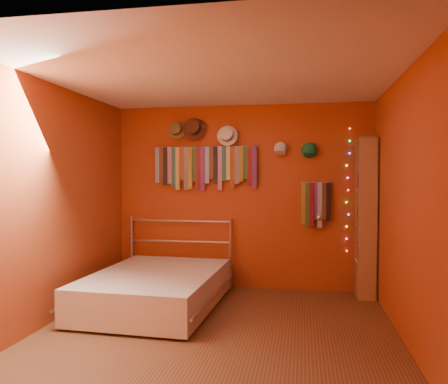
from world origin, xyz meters
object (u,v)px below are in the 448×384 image
Objects in this scene: tie_rack at (204,165)px; reading_lamp at (319,217)px; bed at (156,288)px; bookshelf at (370,217)px.

reading_lamp is (1.54, -0.18, -0.68)m from tie_rack.
bed is at bearing -155.44° from reading_lamp.
tie_rack reaches higher than reading_lamp.
reading_lamp is 0.62m from bookshelf.
tie_rack reaches higher than bed.
bookshelf is (0.62, 0.03, 0.01)m from reading_lamp.
bed is (-0.34, -1.04, -1.46)m from tie_rack.
bed is (-1.88, -0.86, -0.78)m from reading_lamp.
reading_lamp is at bearing 26.76° from bed.
reading_lamp is 2.21m from bed.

